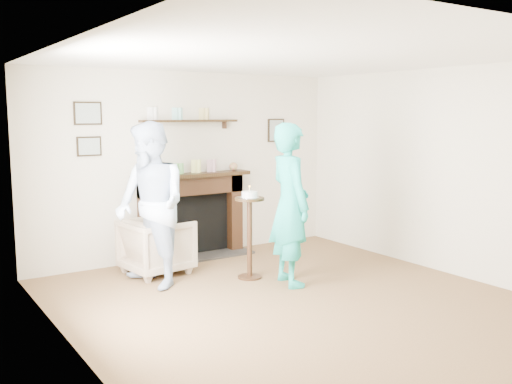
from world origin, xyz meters
TOP-DOWN VIEW (x-y plane):
  - ground at (0.00, 0.00)m, footprint 5.00×5.00m
  - room_shell at (-0.00, 0.69)m, footprint 4.54×5.02m
  - armchair at (-0.75, 1.90)m, footprint 0.84×0.82m
  - man at (-1.01, 1.42)m, footprint 0.83×1.00m
  - woman at (0.35, 0.65)m, footprint 0.56×0.75m
  - pedestal_table at (0.09, 1.10)m, footprint 0.35×0.35m

SIDE VIEW (x-z plane):
  - ground at x=0.00m, z-range 0.00..0.00m
  - armchair at x=-0.75m, z-range -0.34..0.34m
  - man at x=-1.01m, z-range -0.93..0.93m
  - woman at x=0.35m, z-range -0.92..0.92m
  - pedestal_table at x=0.09m, z-range 0.13..1.24m
  - room_shell at x=0.00m, z-range 0.36..2.88m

